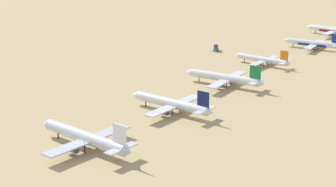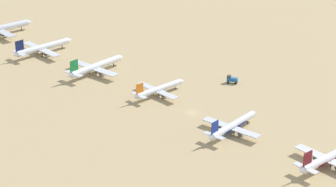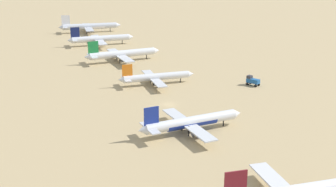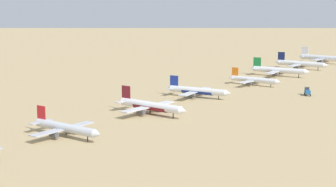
{
  "view_description": "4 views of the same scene",
  "coord_description": "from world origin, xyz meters",
  "px_view_note": "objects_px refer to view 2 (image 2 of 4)",
  "views": [
    {
      "loc": [
        -106.27,
        286.58,
        71.51
      ],
      "look_at": [
        9.25,
        106.43,
        5.59
      ],
      "focal_mm": 61.1,
      "sensor_mm": 36.0,
      "label": 1
    },
    {
      "loc": [
        -217.08,
        -181.19,
        130.46
      ],
      "look_at": [
        -1.64,
        13.01,
        6.28
      ],
      "focal_mm": 73.87,
      "sensor_mm": 36.0,
      "label": 2
    },
    {
      "loc": [
        -56.7,
        -132.73,
        50.84
      ],
      "look_at": [
        -0.58,
        -0.54,
        4.3
      ],
      "focal_mm": 46.12,
      "sensor_mm": 36.0,
      "label": 3
    },
    {
      "loc": [
        114.65,
        -246.97,
        44.8
      ],
      "look_at": [
        -6.79,
        -48.0,
        4.96
      ],
      "focal_mm": 55.92,
      "sensor_mm": 36.0,
      "label": 4
    }
  ],
  "objects_px": {
    "parked_jet_2": "(329,157)",
    "parked_jet_4": "(159,89)",
    "parked_jet_5": "(95,67)",
    "parked_jet_7": "(0,29)",
    "parked_jet_3": "(232,126)",
    "parked_jet_6": "(42,48)",
    "service_truck": "(232,79)"
  },
  "relations": [
    {
      "from": "parked_jet_2",
      "to": "parked_jet_4",
      "type": "distance_m",
      "value": 95.54
    },
    {
      "from": "parked_jet_5",
      "to": "service_truck",
      "type": "xyz_separation_m",
      "value": [
        36.53,
        -60.03,
        -1.71
      ]
    },
    {
      "from": "service_truck",
      "to": "parked_jet_3",
      "type": "bearing_deg",
      "value": -142.58
    },
    {
      "from": "parked_jet_3",
      "to": "parked_jet_6",
      "type": "distance_m",
      "value": 137.58
    },
    {
      "from": "parked_jet_6",
      "to": "parked_jet_7",
      "type": "relative_size",
      "value": 0.93
    },
    {
      "from": "parked_jet_2",
      "to": "parked_jet_5",
      "type": "bearing_deg",
      "value": 87.72
    },
    {
      "from": "parked_jet_7",
      "to": "service_truck",
      "type": "distance_m",
      "value": 152.17
    },
    {
      "from": "parked_jet_3",
      "to": "parked_jet_4",
      "type": "height_order",
      "value": "parked_jet_3"
    },
    {
      "from": "parked_jet_3",
      "to": "parked_jet_7",
      "type": "bearing_deg",
      "value": 86.17
    },
    {
      "from": "parked_jet_3",
      "to": "parked_jet_4",
      "type": "bearing_deg",
      "value": 80.33
    },
    {
      "from": "parked_jet_4",
      "to": "parked_jet_6",
      "type": "relative_size",
      "value": 0.82
    },
    {
      "from": "parked_jet_7",
      "to": "parked_jet_6",
      "type": "bearing_deg",
      "value": -95.39
    },
    {
      "from": "parked_jet_4",
      "to": "parked_jet_5",
      "type": "bearing_deg",
      "value": 91.2
    },
    {
      "from": "parked_jet_2",
      "to": "parked_jet_4",
      "type": "height_order",
      "value": "parked_jet_2"
    },
    {
      "from": "parked_jet_6",
      "to": "parked_jet_2",
      "type": "bearing_deg",
      "value": -91.81
    },
    {
      "from": "service_truck",
      "to": "parked_jet_7",
      "type": "bearing_deg",
      "value": 102.14
    },
    {
      "from": "parked_jet_6",
      "to": "parked_jet_5",
      "type": "bearing_deg",
      "value": -90.34
    },
    {
      "from": "parked_jet_4",
      "to": "parked_jet_5",
      "type": "xyz_separation_m",
      "value": [
        -0.91,
        43.4,
        0.67
      ]
    },
    {
      "from": "parked_jet_3",
      "to": "parked_jet_5",
      "type": "height_order",
      "value": "parked_jet_5"
    },
    {
      "from": "parked_jet_5",
      "to": "parked_jet_6",
      "type": "bearing_deg",
      "value": 89.66
    },
    {
      "from": "parked_jet_4",
      "to": "parked_jet_6",
      "type": "distance_m",
      "value": 86.88
    },
    {
      "from": "parked_jet_2",
      "to": "service_truck",
      "type": "relative_size",
      "value": 6.43
    },
    {
      "from": "parked_jet_2",
      "to": "parked_jet_3",
      "type": "relative_size",
      "value": 1.06
    },
    {
      "from": "parked_jet_2",
      "to": "parked_jet_4",
      "type": "bearing_deg",
      "value": 86.15
    },
    {
      "from": "parked_jet_4",
      "to": "parked_jet_5",
      "type": "height_order",
      "value": "parked_jet_5"
    },
    {
      "from": "parked_jet_4",
      "to": "parked_jet_7",
      "type": "height_order",
      "value": "parked_jet_7"
    },
    {
      "from": "parked_jet_3",
      "to": "parked_jet_6",
      "type": "relative_size",
      "value": 0.89
    },
    {
      "from": "parked_jet_2",
      "to": "parked_jet_3",
      "type": "bearing_deg",
      "value": 92.78
    },
    {
      "from": "parked_jet_2",
      "to": "parked_jet_5",
      "type": "relative_size",
      "value": 0.94
    },
    {
      "from": "parked_jet_4",
      "to": "parked_jet_7",
      "type": "xyz_separation_m",
      "value": [
        3.61,
        132.12,
        0.91
      ]
    },
    {
      "from": "parked_jet_2",
      "to": "parked_jet_6",
      "type": "distance_m",
      "value": 182.29
    },
    {
      "from": "parked_jet_4",
      "to": "service_truck",
      "type": "relative_size",
      "value": 5.63
    }
  ]
}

